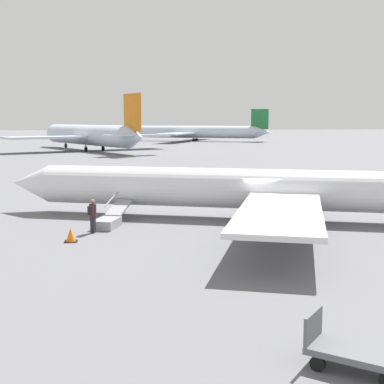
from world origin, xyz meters
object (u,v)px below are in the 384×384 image
at_px(airplane_far_left, 89,135).
at_px(luggage_cart, 352,351).
at_px(airplane_main, 278,189).
at_px(boarding_stairs, 109,220).
at_px(airplane_taxiing_distant, 184,132).
at_px(passenger, 93,214).

relative_size(airplane_far_left, luggage_cart, 16.47).
xyz_separation_m(airplane_main, luggage_cart, (3.54, 18.36, -1.35)).
bearing_deg(boarding_stairs, airplane_far_left, 23.41).
distance_m(airplane_taxiing_distant, airplane_far_left, 50.57).
height_order(airplane_far_left, passenger, airplane_far_left).
xyz_separation_m(airplane_taxiing_distant, boarding_stairs, (17.06, 119.78, -2.23)).
bearing_deg(luggage_cart, airplane_taxiing_distant, -55.58).
bearing_deg(passenger, airplane_far_left, 22.73).
bearing_deg(airplane_far_left, airplane_taxiing_distant, -54.85).
distance_m(airplane_main, airplane_taxiing_distant, 119.36).
height_order(airplane_main, airplane_far_left, airplane_far_left).
distance_m(boarding_stairs, luggage_cart, 18.70).
height_order(airplane_main, luggage_cart, airplane_main).
height_order(airplane_far_left, luggage_cart, airplane_far_left).
height_order(airplane_taxiing_distant, boarding_stairs, airplane_taxiing_distant).
height_order(airplane_main, passenger, airplane_main).
bearing_deg(airplane_taxiing_distant, luggage_cart, 108.89).
xyz_separation_m(passenger, luggage_cart, (-6.81, 16.12, -0.54)).
relative_size(airplane_taxiing_distant, luggage_cart, 19.47).
relative_size(airplane_taxiing_distant, passenger, 26.87).
bearing_deg(airplane_far_left, boarding_stairs, 156.84).
relative_size(airplane_taxiing_distant, boarding_stairs, 11.33).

